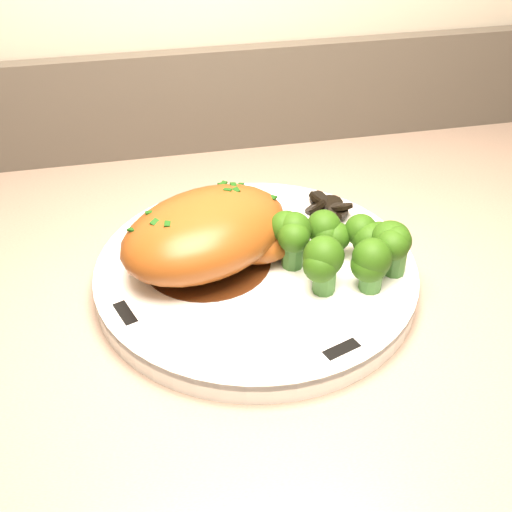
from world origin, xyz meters
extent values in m
cylinder|color=white|center=(-0.49, 1.73, 0.95)|extent=(0.30, 0.30, 0.02)
cube|color=black|center=(-0.38, 1.77, 0.96)|extent=(0.02, 0.03, 0.00)
cube|color=black|center=(-0.53, 1.84, 0.96)|extent=(0.03, 0.02, 0.00)
cube|color=black|center=(-0.61, 1.68, 0.96)|extent=(0.02, 0.03, 0.00)
cube|color=black|center=(-0.45, 1.61, 0.96)|extent=(0.03, 0.02, 0.00)
cylinder|color=#38190A|center=(-0.53, 1.74, 0.96)|extent=(0.11, 0.11, 0.00)
ellipsoid|color=#944A19|center=(-0.53, 1.74, 0.99)|extent=(0.19, 0.16, 0.06)
ellipsoid|color=#944A19|center=(-0.48, 1.74, 0.97)|extent=(0.09, 0.08, 0.03)
cube|color=#123D0C|center=(-0.58, 1.72, 1.01)|extent=(0.01, 0.01, 0.00)
cube|color=#123D0C|center=(-0.56, 1.73, 1.01)|extent=(0.01, 0.01, 0.00)
cube|color=#123D0C|center=(-0.54, 1.74, 1.02)|extent=(0.01, 0.01, 0.00)
cube|color=#123D0C|center=(-0.53, 1.75, 1.02)|extent=(0.01, 0.01, 0.00)
cube|color=#123D0C|center=(-0.51, 1.76, 1.01)|extent=(0.01, 0.01, 0.00)
cube|color=#123D0C|center=(-0.49, 1.77, 1.01)|extent=(0.01, 0.01, 0.00)
cylinder|color=black|center=(-0.41, 1.78, 0.96)|extent=(0.02, 0.01, 0.01)
cylinder|color=black|center=(-0.41, 1.79, 0.96)|extent=(0.02, 0.02, 0.01)
cylinder|color=black|center=(-0.41, 1.80, 0.96)|extent=(0.02, 0.02, 0.01)
cylinder|color=black|center=(-0.42, 1.80, 0.96)|extent=(0.02, 0.02, 0.01)
cylinder|color=black|center=(-0.43, 1.80, 0.96)|extent=(0.02, 0.02, 0.01)
cylinder|color=black|center=(-0.44, 1.80, 0.96)|extent=(0.02, 0.02, 0.01)
cylinder|color=black|center=(-0.45, 1.80, 0.96)|extent=(0.02, 0.02, 0.01)
cylinder|color=black|center=(-0.46, 1.80, 0.96)|extent=(0.03, 0.03, 0.00)
cylinder|color=black|center=(-0.47, 1.80, 0.96)|extent=(0.03, 0.03, 0.01)
cylinder|color=black|center=(-0.47, 1.79, 0.96)|extent=(0.02, 0.02, 0.02)
cylinder|color=black|center=(-0.47, 1.78, 0.96)|extent=(0.02, 0.02, 0.01)
cylinder|color=black|center=(-0.47, 1.78, 0.96)|extent=(0.03, 0.03, 0.01)
cylinder|color=black|center=(-0.47, 1.77, 0.96)|extent=(0.03, 0.03, 0.01)
cylinder|color=black|center=(-0.46, 1.77, 0.96)|extent=(0.03, 0.03, 0.01)
cylinder|color=black|center=(-0.45, 1.76, 0.96)|extent=(0.03, 0.03, 0.02)
cylinder|color=black|center=(-0.44, 1.76, 0.96)|extent=(0.02, 0.02, 0.02)
cylinder|color=black|center=(-0.43, 1.76, 0.96)|extent=(0.03, 0.03, 0.01)
cylinder|color=black|center=(-0.42, 1.77, 0.96)|extent=(0.03, 0.03, 0.01)
cylinder|color=black|center=(-0.41, 1.77, 0.96)|extent=(0.03, 0.03, 0.02)
cylinder|color=black|center=(-0.41, 1.78, 0.96)|extent=(0.03, 0.03, 0.01)
cylinder|color=#407732|center=(-0.46, 1.72, 0.97)|extent=(0.02, 0.02, 0.03)
sphere|color=#163508|center=(-0.46, 1.72, 0.98)|extent=(0.03, 0.03, 0.03)
cylinder|color=#407732|center=(-0.43, 1.73, 0.97)|extent=(0.02, 0.02, 0.03)
sphere|color=#163508|center=(-0.43, 1.73, 0.98)|extent=(0.03, 0.03, 0.03)
cylinder|color=#407732|center=(-0.39, 1.71, 0.97)|extent=(0.02, 0.02, 0.03)
sphere|color=#163508|center=(-0.39, 1.71, 0.98)|extent=(0.03, 0.03, 0.03)
cylinder|color=#407732|center=(-0.44, 1.68, 0.97)|extent=(0.02, 0.02, 0.03)
sphere|color=#163508|center=(-0.44, 1.68, 0.98)|extent=(0.03, 0.03, 0.03)
cylinder|color=#407732|center=(-0.41, 1.67, 0.97)|extent=(0.02, 0.02, 0.03)
sphere|color=#163508|center=(-0.41, 1.67, 0.98)|extent=(0.03, 0.03, 0.03)
cylinder|color=#407732|center=(-0.38, 1.69, 0.97)|extent=(0.02, 0.02, 0.03)
sphere|color=#163508|center=(-0.38, 1.69, 0.98)|extent=(0.03, 0.03, 0.03)
camera|label=1|loc=(-0.58, 1.29, 1.30)|focal=45.00mm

